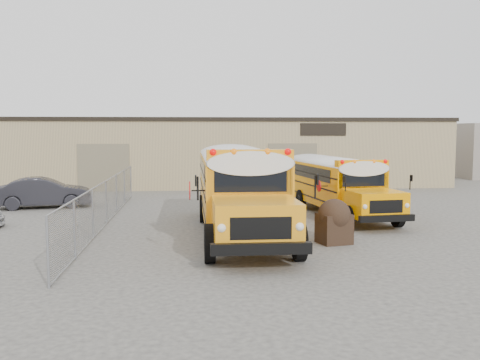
{
  "coord_description": "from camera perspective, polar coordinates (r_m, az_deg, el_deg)",
  "views": [
    {
      "loc": [
        -2.54,
        -19.04,
        3.82
      ],
      "look_at": [
        -0.34,
        4.86,
        1.6
      ],
      "focal_mm": 40.0,
      "sensor_mm": 36.0,
      "label": 1
    }
  ],
  "objects": [
    {
      "name": "warehouse",
      "position": [
        39.14,
        -1.54,
        3.17
      ],
      "size": [
        30.2,
        10.2,
        4.67
      ],
      "color": "tan",
      "rests_on": "ground"
    },
    {
      "name": "tarp_bundle",
      "position": [
        18.43,
        10.01,
        -4.29
      ],
      "size": [
        1.2,
        1.13,
        1.52
      ],
      "color": "black",
      "rests_on": "ground"
    },
    {
      "name": "car_dark",
      "position": [
        28.24,
        -20.18,
        -1.27
      ],
      "size": [
        4.8,
        2.44,
        1.51
      ],
      "primitive_type": "imported",
      "rotation": [
        0.0,
        0.0,
        1.76
      ],
      "color": "black",
      "rests_on": "ground"
    },
    {
      "name": "school_bus_right",
      "position": [
        30.07,
        6.28,
        0.9
      ],
      "size": [
        3.26,
        9.28,
        2.66
      ],
      "color": "#FC9800",
      "rests_on": "ground"
    },
    {
      "name": "chainlink_fence",
      "position": [
        22.5,
        -14.07,
        -2.33
      ],
      "size": [
        0.07,
        18.07,
        1.81
      ],
      "color": "gray",
      "rests_on": "ground"
    },
    {
      "name": "school_bus_left",
      "position": [
        26.78,
        -1.37,
        1.17
      ],
      "size": [
        3.37,
        11.21,
        3.28
      ],
      "color": "orange",
      "rests_on": "ground"
    },
    {
      "name": "ground",
      "position": [
        19.58,
        2.31,
        -5.97
      ],
      "size": [
        120.0,
        120.0,
        0.0
      ],
      "primitive_type": "plane",
      "color": "#44423E",
      "rests_on": "ground"
    }
  ]
}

